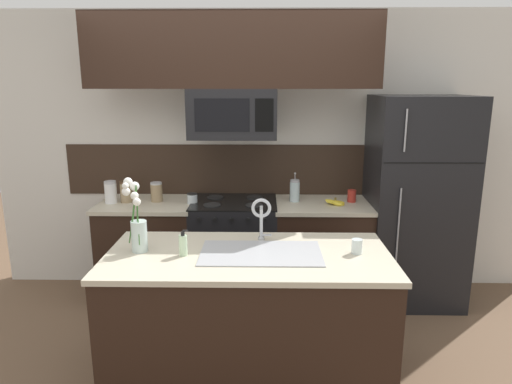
{
  "coord_description": "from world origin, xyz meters",
  "views": [
    {
      "loc": [
        0.27,
        -3.05,
        1.95
      ],
      "look_at": [
        0.21,
        0.27,
        1.16
      ],
      "focal_mm": 32.0,
      "sensor_mm": 36.0,
      "label": 1
    }
  ],
  "objects_px": {
    "coffee_tin": "(352,196)",
    "storage_jar_tall": "(111,192)",
    "storage_jar_medium": "(126,192)",
    "french_press": "(295,191)",
    "refrigerator": "(415,201)",
    "storage_jar_squat": "(192,198)",
    "microwave": "(233,114)",
    "flower_vase": "(137,226)",
    "spare_glass": "(357,246)",
    "banana_bunch": "(335,202)",
    "storage_jar_short": "(157,192)",
    "stove_range": "(235,250)",
    "dish_soap_bottle": "(183,245)",
    "sink_faucet": "(261,214)"
  },
  "relations": [
    {
      "from": "french_press",
      "to": "flower_vase",
      "type": "height_order",
      "value": "flower_vase"
    },
    {
      "from": "storage_jar_medium",
      "to": "spare_glass",
      "type": "relative_size",
      "value": 2.06
    },
    {
      "from": "storage_jar_tall",
      "to": "french_press",
      "type": "distance_m",
      "value": 1.65
    },
    {
      "from": "storage_jar_tall",
      "to": "storage_jar_squat",
      "type": "bearing_deg",
      "value": -0.84
    },
    {
      "from": "coffee_tin",
      "to": "storage_jar_tall",
      "type": "bearing_deg",
      "value": -177.98
    },
    {
      "from": "microwave",
      "to": "storage_jar_squat",
      "type": "relative_size",
      "value": 7.94
    },
    {
      "from": "french_press",
      "to": "dish_soap_bottle",
      "type": "xyz_separation_m",
      "value": [
        -0.78,
        -1.35,
        -0.03
      ]
    },
    {
      "from": "storage_jar_tall",
      "to": "refrigerator",
      "type": "bearing_deg",
      "value": 0.97
    },
    {
      "from": "storage_jar_tall",
      "to": "storage_jar_short",
      "type": "relative_size",
      "value": 1.14
    },
    {
      "from": "storage_jar_medium",
      "to": "banana_bunch",
      "type": "distance_m",
      "value": 1.87
    },
    {
      "from": "microwave",
      "to": "french_press",
      "type": "distance_m",
      "value": 0.88
    },
    {
      "from": "storage_jar_squat",
      "to": "microwave",
      "type": "bearing_deg",
      "value": 2.47
    },
    {
      "from": "dish_soap_bottle",
      "to": "stove_range",
      "type": "bearing_deg",
      "value": 79.79
    },
    {
      "from": "storage_jar_tall",
      "to": "storage_jar_medium",
      "type": "relative_size",
      "value": 1.03
    },
    {
      "from": "refrigerator",
      "to": "banana_bunch",
      "type": "relative_size",
      "value": 9.7
    },
    {
      "from": "refrigerator",
      "to": "flower_vase",
      "type": "height_order",
      "value": "refrigerator"
    },
    {
      "from": "storage_jar_short",
      "to": "stove_range",
      "type": "bearing_deg",
      "value": -3.17
    },
    {
      "from": "storage_jar_medium",
      "to": "french_press",
      "type": "xyz_separation_m",
      "value": [
        1.52,
        0.05,
        0.0
      ]
    },
    {
      "from": "storage_jar_squat",
      "to": "sink_faucet",
      "type": "distance_m",
      "value": 1.18
    },
    {
      "from": "storage_jar_tall",
      "to": "banana_bunch",
      "type": "height_order",
      "value": "storage_jar_tall"
    },
    {
      "from": "french_press",
      "to": "microwave",
      "type": "bearing_deg",
      "value": -171.55
    },
    {
      "from": "storage_jar_tall",
      "to": "dish_soap_bottle",
      "type": "xyz_separation_m",
      "value": [
        0.87,
        -1.26,
        -0.03
      ]
    },
    {
      "from": "coffee_tin",
      "to": "spare_glass",
      "type": "xyz_separation_m",
      "value": [
        -0.21,
        -1.29,
        -0.01
      ]
    },
    {
      "from": "storage_jar_medium",
      "to": "coffee_tin",
      "type": "height_order",
      "value": "storage_jar_medium"
    },
    {
      "from": "stove_range",
      "to": "flower_vase",
      "type": "relative_size",
      "value": 1.99
    },
    {
      "from": "stove_range",
      "to": "french_press",
      "type": "distance_m",
      "value": 0.78
    },
    {
      "from": "banana_bunch",
      "to": "coffee_tin",
      "type": "bearing_deg",
      "value": 33.98
    },
    {
      "from": "coffee_tin",
      "to": "dish_soap_bottle",
      "type": "relative_size",
      "value": 0.67
    },
    {
      "from": "stove_range",
      "to": "storage_jar_squat",
      "type": "xyz_separation_m",
      "value": [
        -0.37,
        -0.04,
        0.49
      ]
    },
    {
      "from": "storage_jar_short",
      "to": "french_press",
      "type": "relative_size",
      "value": 0.66
    },
    {
      "from": "banana_bunch",
      "to": "dish_soap_bottle",
      "type": "height_order",
      "value": "dish_soap_bottle"
    },
    {
      "from": "storage_jar_tall",
      "to": "french_press",
      "type": "xyz_separation_m",
      "value": [
        1.64,
        0.09,
        0.0
      ]
    },
    {
      "from": "microwave",
      "to": "storage_jar_tall",
      "type": "xyz_separation_m",
      "value": [
        -1.1,
        -0.01,
        -0.69
      ]
    },
    {
      "from": "sink_faucet",
      "to": "flower_vase",
      "type": "xyz_separation_m",
      "value": [
        -0.78,
        -0.19,
        -0.03
      ]
    },
    {
      "from": "storage_jar_squat",
      "to": "french_press",
      "type": "distance_m",
      "value": 0.92
    },
    {
      "from": "french_press",
      "to": "banana_bunch",
      "type": "bearing_deg",
      "value": -18.9
    },
    {
      "from": "microwave",
      "to": "storage_jar_short",
      "type": "bearing_deg",
      "value": 175.13
    },
    {
      "from": "storage_jar_tall",
      "to": "flower_vase",
      "type": "height_order",
      "value": "flower_vase"
    },
    {
      "from": "storage_jar_short",
      "to": "flower_vase",
      "type": "distance_m",
      "value": 1.27
    },
    {
      "from": "storage_jar_tall",
      "to": "storage_jar_squat",
      "type": "xyz_separation_m",
      "value": [
        0.73,
        -0.01,
        -0.05
      ]
    },
    {
      "from": "storage_jar_medium",
      "to": "storage_jar_short",
      "type": "distance_m",
      "value": 0.27
    },
    {
      "from": "storage_jar_squat",
      "to": "storage_jar_tall",
      "type": "bearing_deg",
      "value": 179.16
    },
    {
      "from": "flower_vase",
      "to": "storage_jar_medium",
      "type": "bearing_deg",
      "value": 109.8
    },
    {
      "from": "banana_bunch",
      "to": "flower_vase",
      "type": "distance_m",
      "value": 1.84
    },
    {
      "from": "storage_jar_short",
      "to": "flower_vase",
      "type": "xyz_separation_m",
      "value": [
        0.17,
        -1.26,
        0.08
      ]
    },
    {
      "from": "french_press",
      "to": "sink_faucet",
      "type": "height_order",
      "value": "sink_faucet"
    },
    {
      "from": "spare_glass",
      "to": "storage_jar_medium",
      "type": "bearing_deg",
      "value": 145.7
    },
    {
      "from": "storage_jar_squat",
      "to": "french_press",
      "type": "height_order",
      "value": "french_press"
    },
    {
      "from": "coffee_tin",
      "to": "sink_faucet",
      "type": "xyz_separation_m",
      "value": [
        -0.81,
        -1.08,
        0.14
      ]
    },
    {
      "from": "microwave",
      "to": "storage_jar_tall",
      "type": "distance_m",
      "value": 1.3
    }
  ]
}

